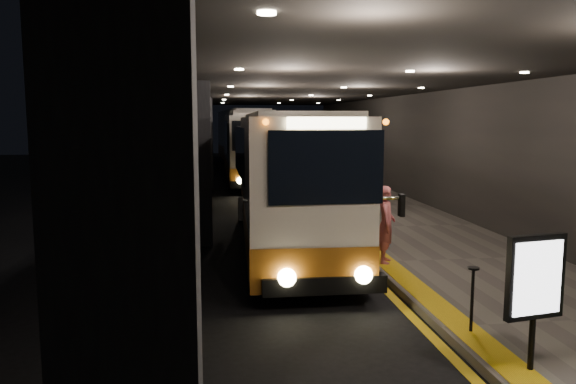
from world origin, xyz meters
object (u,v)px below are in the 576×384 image
coach_second (248,150)px  coach_third (243,140)px  stanchion_post (472,300)px  info_sign (536,280)px  passenger_boarding (386,225)px  coach_main (286,185)px

coach_second → coach_third: coach_third is taller
stanchion_post → info_sign: bearing=-82.5°
coach_second → passenger_boarding: (2.05, -18.18, -0.68)m
coach_third → passenger_boarding: size_ratio=7.18×
coach_main → coach_third: coach_third is taller
coach_second → stanchion_post: coach_second is taller
coach_main → coach_second: bearing=92.3°
passenger_boarding → info_sign: info_sign is taller
passenger_boarding → stanchion_post: 4.26m
passenger_boarding → stanchion_post: size_ratio=1.75×
coach_second → coach_main: bearing=-89.9°
passenger_boarding → stanchion_post: bearing=-159.7°
info_sign → coach_main: bearing=94.1°
coach_third → stanchion_post: coach_third is taller
coach_third → stanchion_post: bearing=-90.6°
coach_second → coach_third: bearing=88.4°
coach_main → passenger_boarding: (1.93, -2.72, -0.62)m
coach_main → coach_third: (0.11, 25.50, 0.24)m
coach_main → passenger_boarding: 3.39m
coach_main → info_sign: 8.61m
coach_third → passenger_boarding: bearing=-90.2°
coach_third → info_sign: coach_third is taller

